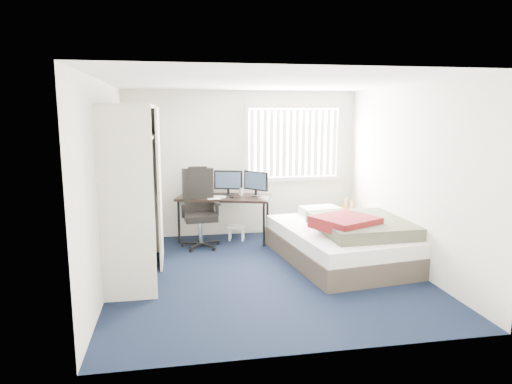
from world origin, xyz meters
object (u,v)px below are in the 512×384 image
Objects in this scene: desk at (225,194)px; bed at (347,240)px; office_chair at (200,216)px; nightstand at (348,213)px.

bed is (1.62, -1.41, -0.47)m from desk.
nightstand is (2.54, 0.06, -0.06)m from office_chair.
desk is 2.20m from bed.
office_chair is 2.35m from bed.
nightstand is 1.28m from bed.
office_chair is at bearing 151.63° from bed.
nightstand is (2.10, -0.23, -0.35)m from desk.
bed is at bearing -28.37° from office_chair.
desk is 2.33× the size of nightstand.
desk reaches higher than bed.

